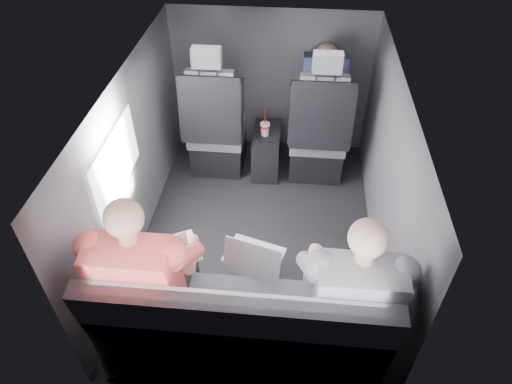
# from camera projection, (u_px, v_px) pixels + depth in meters

# --- Properties ---
(floor) EXTENTS (2.60, 2.60, 0.00)m
(floor) POSITION_uv_depth(u_px,v_px,m) (258.00, 235.00, 3.66)
(floor) COLOR black
(floor) RESTS_ON ground
(ceiling) EXTENTS (2.60, 2.60, 0.00)m
(ceiling) POSITION_uv_depth(u_px,v_px,m) (258.00, 83.00, 2.77)
(ceiling) COLOR #B2B2AD
(ceiling) RESTS_ON panel_back
(panel_left) EXTENTS (0.02, 2.60, 1.35)m
(panel_left) POSITION_uv_depth(u_px,v_px,m) (134.00, 162.00, 3.28)
(panel_left) COLOR #56565B
(panel_left) RESTS_ON floor
(panel_right) EXTENTS (0.02, 2.60, 1.35)m
(panel_right) POSITION_uv_depth(u_px,v_px,m) (387.00, 177.00, 3.15)
(panel_right) COLOR #56565B
(panel_right) RESTS_ON floor
(panel_front) EXTENTS (1.80, 0.02, 1.35)m
(panel_front) POSITION_uv_depth(u_px,v_px,m) (271.00, 82.00, 4.19)
(panel_front) COLOR #56565B
(panel_front) RESTS_ON floor
(panel_back) EXTENTS (1.80, 0.02, 1.35)m
(panel_back) POSITION_uv_depth(u_px,v_px,m) (234.00, 333.00, 2.24)
(panel_back) COLOR #56565B
(panel_back) RESTS_ON floor
(side_window) EXTENTS (0.02, 0.75, 0.42)m
(side_window) POSITION_uv_depth(u_px,v_px,m) (117.00, 163.00, 2.91)
(side_window) COLOR white
(side_window) RESTS_ON panel_left
(seatbelt) EXTENTS (0.35, 0.11, 0.59)m
(seatbelt) POSITION_uv_depth(u_px,v_px,m) (322.00, 108.00, 3.60)
(seatbelt) COLOR black
(seatbelt) RESTS_ON front_seat_right
(front_seat_left) EXTENTS (0.52, 0.58, 1.26)m
(front_seat_left) POSITION_uv_depth(u_px,v_px,m) (216.00, 132.00, 4.06)
(front_seat_left) COLOR black
(front_seat_left) RESTS_ON floor
(front_seat_right) EXTENTS (0.52, 0.58, 1.26)m
(front_seat_right) POSITION_uv_depth(u_px,v_px,m) (318.00, 138.00, 3.99)
(front_seat_right) COLOR black
(front_seat_right) RESTS_ON floor
(center_console) EXTENTS (0.24, 0.48, 0.41)m
(center_console) POSITION_uv_depth(u_px,v_px,m) (267.00, 151.00, 4.19)
(center_console) COLOR black
(center_console) RESTS_ON floor
(rear_bench) EXTENTS (1.60, 0.57, 0.92)m
(rear_bench) POSITION_uv_depth(u_px,v_px,m) (241.00, 331.00, 2.66)
(rear_bench) COLOR slate
(rear_bench) RESTS_ON floor
(soda_cup) EXTENTS (0.09, 0.09, 0.26)m
(soda_cup) POSITION_uv_depth(u_px,v_px,m) (265.00, 129.00, 3.98)
(soda_cup) COLOR white
(soda_cup) RESTS_ON center_console
(laptop_white) EXTENTS (0.43, 0.48, 0.26)m
(laptop_white) POSITION_uv_depth(u_px,v_px,m) (165.00, 255.00, 2.67)
(laptop_white) COLOR silver
(laptop_white) RESTS_ON passenger_rear_left
(laptop_silver) EXTENTS (0.39, 0.38, 0.24)m
(laptop_silver) POSITION_uv_depth(u_px,v_px,m) (253.00, 257.00, 2.67)
(laptop_silver) COLOR #B4B4B9
(laptop_silver) RESTS_ON rear_bench
(laptop_black) EXTENTS (0.35, 0.32, 0.23)m
(laptop_black) POSITION_uv_depth(u_px,v_px,m) (350.00, 266.00, 2.62)
(laptop_black) COLOR black
(laptop_black) RESTS_ON passenger_rear_right
(passenger_rear_left) EXTENTS (0.55, 0.66, 1.29)m
(passenger_rear_left) POSITION_uv_depth(u_px,v_px,m) (148.00, 274.00, 2.54)
(passenger_rear_left) COLOR #37363C
(passenger_rear_left) RESTS_ON rear_bench
(passenger_rear_right) EXTENTS (0.53, 0.64, 1.27)m
(passenger_rear_right) POSITION_uv_depth(u_px,v_px,m) (351.00, 291.00, 2.47)
(passenger_rear_right) COLOR navy
(passenger_rear_right) RESTS_ON rear_bench
(passenger_front_right) EXTENTS (0.37, 0.37, 0.71)m
(passenger_front_right) POSITION_uv_depth(u_px,v_px,m) (323.00, 89.00, 3.96)
(passenger_front_right) COLOR navy
(passenger_front_right) RESTS_ON front_seat_right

